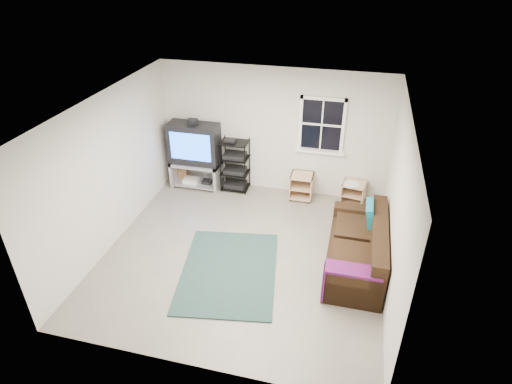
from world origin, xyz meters
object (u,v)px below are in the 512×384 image
(av_rack, at_px, (235,168))
(side_table_right, at_px, (353,191))
(tv_unit, at_px, (195,150))
(side_table_left, at_px, (302,185))
(sofa, at_px, (358,251))

(av_rack, xyz_separation_m, side_table_right, (2.46, 0.01, -0.21))
(tv_unit, xyz_separation_m, side_table_right, (3.30, 0.07, -0.56))
(tv_unit, xyz_separation_m, side_table_left, (2.26, 0.07, -0.56))
(sofa, bearing_deg, av_rack, 143.52)
(side_table_right, relative_size, sofa, 0.25)
(tv_unit, distance_m, side_table_left, 2.33)
(side_table_left, bearing_deg, av_rack, -179.42)
(av_rack, bearing_deg, tv_unit, -176.22)
(tv_unit, bearing_deg, side_table_right, 1.16)
(av_rack, distance_m, sofa, 3.27)
(side_table_right, height_order, sofa, sofa)
(av_rack, height_order, sofa, av_rack)
(side_table_left, xyz_separation_m, side_table_right, (1.04, -0.00, -0.00))
(side_table_left, relative_size, sofa, 0.27)
(av_rack, height_order, side_table_left, av_rack)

